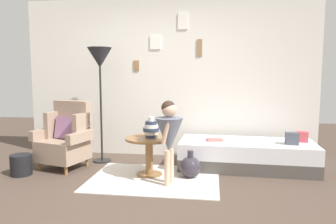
{
  "coord_description": "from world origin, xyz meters",
  "views": [
    {
      "loc": [
        0.75,
        -3.27,
        1.35
      ],
      "look_at": [
        0.15,
        0.95,
        0.85
      ],
      "focal_mm": 33.78,
      "sensor_mm": 36.0,
      "label": 1
    }
  ],
  "objects": [
    {
      "name": "ground_plane",
      "position": [
        0.0,
        0.0,
        0.0
      ],
      "size": [
        12.0,
        12.0,
        0.0
      ],
      "primitive_type": "plane",
      "color": "#4C3D33"
    },
    {
      "name": "demijohn_near",
      "position": [
        0.47,
        0.78,
        0.14
      ],
      "size": [
        0.28,
        0.28,
        0.37
      ],
      "color": "#332D38",
      "rests_on": "ground"
    },
    {
      "name": "rug",
      "position": [
        0.01,
        0.66,
        0.01
      ],
      "size": [
        1.66,
        1.23,
        0.01
      ],
      "primitive_type": "cube",
      "color": "silver",
      "rests_on": "ground"
    },
    {
      "name": "magazine_basket",
      "position": [
        -1.81,
        0.57,
        0.14
      ],
      "size": [
        0.28,
        0.28,
        0.28
      ],
      "primitive_type": "cylinder",
      "color": "black",
      "rests_on": "ground"
    },
    {
      "name": "gallery_wall",
      "position": [
        0.0,
        1.95,
        1.3
      ],
      "size": [
        4.8,
        0.12,
        2.6
      ],
      "color": "silver",
      "rests_on": "ground"
    },
    {
      "name": "vase_striped",
      "position": [
        -0.06,
        0.8,
        0.64
      ],
      "size": [
        0.22,
        0.22,
        0.28
      ],
      "color": "#2D384C",
      "rests_on": "side_table"
    },
    {
      "name": "pillow_head",
      "position": [
        2.02,
        1.39,
        0.47
      ],
      "size": [
        0.19,
        0.15,
        0.15
      ],
      "primitive_type": "cube",
      "rotation": [
        0.0,
        0.0,
        -0.19
      ],
      "color": "#D64C56",
      "rests_on": "daybed"
    },
    {
      "name": "book_on_daybed",
      "position": [
        0.78,
        1.3,
        0.42
      ],
      "size": [
        0.25,
        0.2,
        0.03
      ],
      "primitive_type": "cube",
      "rotation": [
        0.0,
        0.0,
        0.2
      ],
      "color": "#B26560",
      "rests_on": "daybed"
    },
    {
      "name": "daybed",
      "position": [
        1.24,
        1.32,
        0.2
      ],
      "size": [
        1.93,
        0.87,
        0.4
      ],
      "color": "#4C4742",
      "rests_on": "ground"
    },
    {
      "name": "side_table",
      "position": [
        -0.09,
        0.81,
        0.38
      ],
      "size": [
        0.63,
        0.63,
        0.52
      ],
      "color": "olive",
      "rests_on": "ground"
    },
    {
      "name": "floor_lamp",
      "position": [
        -0.96,
        1.39,
        1.53
      ],
      "size": [
        0.37,
        0.37,
        1.76
      ],
      "color": "black",
      "rests_on": "ground"
    },
    {
      "name": "pillow_mid",
      "position": [
        1.83,
        1.19,
        0.48
      ],
      "size": [
        0.17,
        0.12,
        0.17
      ],
      "primitive_type": "cube",
      "rotation": [
        0.0,
        0.0,
        -0.02
      ],
      "color": "#474C56",
      "rests_on": "daybed"
    },
    {
      "name": "person_child",
      "position": [
        0.23,
        0.46,
        0.66
      ],
      "size": [
        0.34,
        0.34,
        1.05
      ],
      "color": "#D8AD8E",
      "rests_on": "ground"
    },
    {
      "name": "armchair",
      "position": [
        -1.37,
        1.01,
        0.44
      ],
      "size": [
        0.86,
        0.73,
        0.97
      ],
      "color": "olive",
      "rests_on": "ground"
    }
  ]
}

